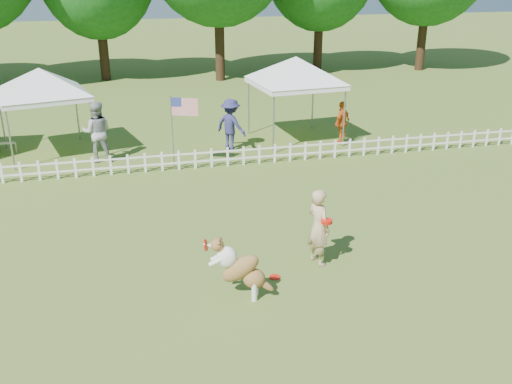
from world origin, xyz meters
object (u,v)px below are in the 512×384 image
frisbee_on_turf (275,277)px  flag_pole (172,133)px  canopy_tent_left (45,113)px  canopy_tent_right (295,100)px  dog (242,268)px  spectator_a (97,132)px  spectator_c (342,123)px  handler (319,227)px  spectator_b (231,125)px

frisbee_on_turf → flag_pole: 7.18m
canopy_tent_left → canopy_tent_right: bearing=-16.6°
dog → canopy_tent_left: size_ratio=0.44×
spectator_a → spectator_c: (8.13, 0.02, -0.21)m
dog → spectator_c: 10.37m
handler → flag_pole: flag_pole is taller
frisbee_on_turf → spectator_a: 9.05m
handler → flag_pole: 6.98m
handler → canopy_tent_left: 10.95m
spectator_c → spectator_a: bearing=-38.6°
spectator_b → spectator_a: bearing=51.0°
flag_pole → spectator_b: (2.05, 1.48, -0.26)m
handler → frisbee_on_turf: handler is taller
frisbee_on_turf → canopy_tent_right: size_ratio=0.08×
frisbee_on_turf → canopy_tent_left: bearing=118.4°
dog → spectator_c: size_ratio=0.80×
dog → spectator_c: spectator_c is taller
spectator_a → canopy_tent_left: bearing=-31.5°
dog → canopy_tent_right: (3.95, 9.66, 0.83)m
spectator_b → handler: bearing=140.6°
handler → spectator_b: (-0.25, 8.07, 0.05)m
flag_pole → spectator_c: flag_pole is taller
flag_pole → spectator_a: bearing=171.5°
handler → canopy_tent_left: size_ratio=0.60×
frisbee_on_turf → spectator_b: bearing=84.8°
dog → flag_pole: size_ratio=0.53×
handler → spectator_b: spectator_b is taller
canopy_tent_left → spectator_a: bearing=-50.0°
canopy_tent_left → canopy_tent_right: 8.29m
canopy_tent_right → flag_pole: bearing=-160.1°
dog → spectator_a: (-2.72, 8.83, 0.35)m
handler → canopy_tent_right: bearing=-32.5°
dog → canopy_tent_left: 10.91m
spectator_a → dog: bearing=111.2°
handler → canopy_tent_right: size_ratio=0.57×
canopy_tent_left → spectator_b: bearing=-24.0°
spectator_c → handler: bearing=26.8°
canopy_tent_left → spectator_b: (5.88, -0.99, -0.50)m
dog → spectator_b: bearing=100.0°
canopy_tent_left → spectator_c: (9.74, -1.13, -0.63)m
flag_pole → spectator_c: (5.91, 1.34, -0.38)m
spectator_b → dog: bearing=129.0°
flag_pole → spectator_c: size_ratio=1.51×
frisbee_on_turf → flag_pole: (-1.28, 6.98, 1.11)m
frisbee_on_turf → canopy_tent_right: bearing=70.9°
frisbee_on_turf → flag_pole: bearing=100.4°
frisbee_on_turf → dog: bearing=-146.0°
frisbee_on_turf → canopy_tent_right: (3.17, 9.13, 1.42)m
canopy_tent_right → handler: bearing=-109.7°
dog → canopy_tent_right: 10.47m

